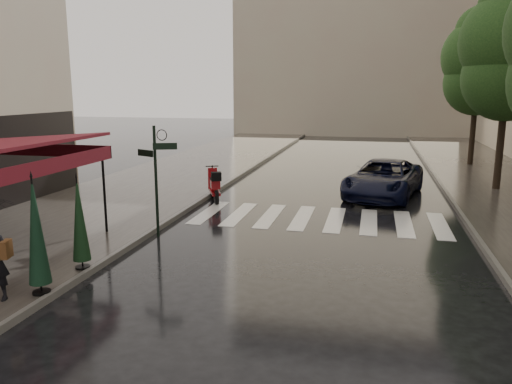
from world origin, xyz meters
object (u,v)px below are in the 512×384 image
at_px(scooter, 214,186).
at_px(parked_car, 384,178).
at_px(parasol_front, 36,231).
at_px(parasol_back, 79,219).

height_order(scooter, parked_car, parked_car).
xyz_separation_m(scooter, parked_car, (6.10, 2.20, 0.14)).
distance_m(parasol_front, parasol_back, 1.45).
relative_size(parked_car, parasol_front, 2.14).
bearing_deg(parasol_front, parasol_back, 90.00).
bearing_deg(parasol_front, parked_car, 59.80).
height_order(parked_car, parasol_front, parasol_front).
height_order(scooter, parasol_front, parasol_front).
relative_size(parasol_front, parasol_back, 1.13).
bearing_deg(parked_car, parasol_back, -110.72).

